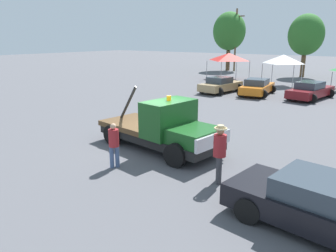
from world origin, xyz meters
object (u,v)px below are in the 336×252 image
object	(u,v)px
person_near_truck	(220,149)
parked_car_maroon	(310,91)
person_at_hood	(114,142)
tree_center	(306,35)
canopy_tent_red	(229,57)
canopy_tent_white	(283,59)
tow_truck	(164,129)
parked_car_tan	(220,85)
tree_right	(229,31)
foreground_car	(333,209)
utility_pole	(236,39)
parked_car_orange	(257,87)

from	to	relation	value
person_near_truck	parked_car_maroon	distance (m)	17.45
person_at_hood	tree_center	bearing A→B (deg)	126.23
canopy_tent_red	tree_center	distance (m)	9.86
canopy_tent_white	parked_car_maroon	bearing A→B (deg)	-55.57
tow_truck	person_near_truck	world-z (taller)	tow_truck
parked_car_tan	tree_right	distance (m)	20.40
tree_center	tree_right	xyz separation A→B (m)	(-10.69, 1.99, 0.53)
foreground_car	tree_right	distance (m)	40.75
foreground_car	person_near_truck	bearing A→B (deg)	170.79
foreground_car	tree_center	xyz separation A→B (m)	(-9.25, 33.24, 4.17)
canopy_tent_white	person_at_hood	bearing A→B (deg)	-85.89
foreground_car	person_near_truck	xyz separation A→B (m)	(-3.49, 1.02, 0.48)
tree_center	utility_pole	xyz separation A→B (m)	(-9.52, 1.65, -0.42)
tree_right	parked_car_maroon	bearing A→B (deg)	-48.07
canopy_tent_white	parked_car_orange	bearing A→B (deg)	-89.23
tree_center	tree_right	bearing A→B (deg)	169.47
foreground_car	canopy_tent_red	distance (m)	30.02
tow_truck	parked_car_tan	size ratio (longest dim) A/B	1.32
parked_car_orange	utility_pole	size ratio (longest dim) A/B	0.55
parked_car_orange	utility_pole	bearing A→B (deg)	23.72
person_near_truck	tree_center	world-z (taller)	tree_center
tree_right	canopy_tent_white	bearing A→B (deg)	-44.65
canopy_tent_red	parked_car_maroon	bearing A→B (deg)	-35.26
parked_car_maroon	tree_right	world-z (taller)	tree_right
person_near_truck	person_at_hood	distance (m)	3.77
person_near_truck	utility_pole	world-z (taller)	utility_pole
tow_truck	canopy_tent_white	world-z (taller)	canopy_tent_white
foreground_car	tree_right	xyz separation A→B (m)	(-19.93, 35.23, 4.70)
canopy_tent_white	utility_pole	bearing A→B (deg)	133.07
foreground_car	canopy_tent_red	size ratio (longest dim) A/B	1.49
foreground_car	person_near_truck	world-z (taller)	person_near_truck
utility_pole	person_at_hood	bearing A→B (deg)	-71.54
person_near_truck	parked_car_orange	distance (m)	17.56
tow_truck	foreground_car	distance (m)	7.24
tow_truck	parked_car_tan	world-z (taller)	tow_truck
parked_car_orange	tree_right	bearing A→B (deg)	26.03
parked_car_maroon	utility_pole	distance (m)	21.90
person_at_hood	tree_right	xyz separation A→B (m)	(-12.83, 35.27, 4.41)
canopy_tent_red	canopy_tent_white	bearing A→B (deg)	-13.20
tree_center	tree_right	distance (m)	10.88
tow_truck	canopy_tent_red	world-z (taller)	canopy_tent_red
tow_truck	person_near_truck	bearing A→B (deg)	-16.27
parked_car_maroon	tree_right	size ratio (longest dim) A/B	0.64
tree_center	parked_car_maroon	bearing A→B (deg)	-73.42
tree_center	person_near_truck	bearing A→B (deg)	-79.88
canopy_tent_white	tow_truck	bearing A→B (deg)	-84.58
parked_car_tan	canopy_tent_white	size ratio (longest dim) A/B	1.49
parked_car_orange	tree_right	size ratio (longest dim) A/B	0.57
foreground_car	tree_center	world-z (taller)	tree_center
person_at_hood	parked_car_tan	size ratio (longest dim) A/B	0.37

